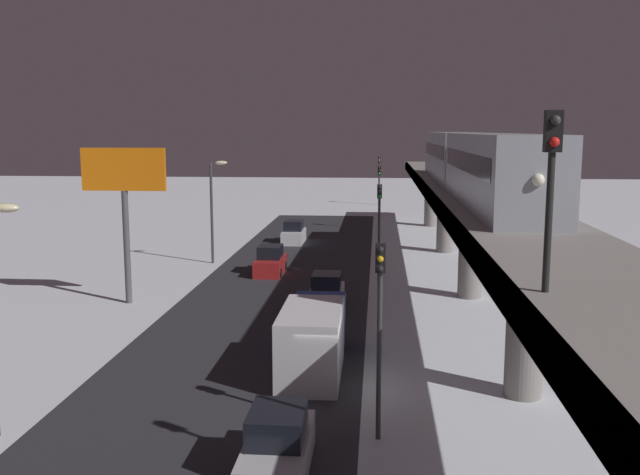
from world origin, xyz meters
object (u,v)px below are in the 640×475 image
traffic_light_far (379,188)px  sedan_red (270,262)px  sedan_white_2 (294,234)px  traffic_light_mid (379,218)px  box_truck (314,337)px  sedan_white (327,294)px  traffic_light_distant (379,173)px  commercial_billboard (124,185)px  sedan_silver (277,449)px  subway_train (470,160)px  rail_signal (551,170)px  traffic_light_near (380,313)px

traffic_light_far → sedan_red: bearing=71.1°
sedan_red → sedan_white_2: same height
traffic_light_mid → box_truck: bearing=81.1°
sedan_white_2 → traffic_light_mid: size_ratio=0.64×
sedan_white → box_truck: bearing=-88.9°
traffic_light_distant → commercial_billboard: bearing=75.3°
sedan_silver → traffic_light_mid: size_ratio=0.68×
subway_train → rail_signal: (1.76, 27.42, 0.95)m
traffic_light_mid → sedan_silver: bearing=83.7°
traffic_light_far → commercial_billboard: bearing=65.0°
traffic_light_far → traffic_light_near: bearing=90.0°
commercial_billboard → sedan_red: bearing=-127.6°
sedan_white → sedan_white_2: same height
subway_train → traffic_light_near: subway_train is taller
sedan_red → sedan_silver: same height
traffic_light_mid → commercial_billboard: (14.38, 7.03, 2.63)m
sedan_silver → traffic_light_far: size_ratio=0.68×
sedan_silver → sedan_white: bearing=90.0°
traffic_light_far → box_truck: bearing=86.2°
sedan_white → traffic_light_near: bearing=-80.1°
traffic_light_near → traffic_light_distant: bearing=-90.0°
sedan_silver → traffic_light_distant: 74.30m
sedan_white_2 → traffic_light_mid: bearing=116.0°
traffic_light_distant → commercial_billboard: (14.38, 54.74, 2.63)m
traffic_light_near → commercial_billboard: commercial_billboard is taller
subway_train → traffic_light_near: size_ratio=5.76×
sedan_white → commercial_billboard: bearing=179.0°
sedan_white → traffic_light_far: 31.41m
sedan_red → commercial_billboard: size_ratio=0.46×
rail_signal → commercial_billboard: rail_signal is taller
sedan_white_2 → sedan_white: bearing=101.5°
sedan_white → sedan_white_2: size_ratio=0.99×
rail_signal → traffic_light_distant: (3.65, -77.38, -4.84)m
sedan_white_2 → box_truck: box_truck is taller
sedan_silver → sedan_white: same height
box_truck → traffic_light_distant: (-2.70, -64.97, 2.85)m
rail_signal → sedan_red: size_ratio=0.97×
subway_train → traffic_light_distant: 50.41m
rail_signal → sedan_red: rail_signal is taller
traffic_light_far → commercial_billboard: size_ratio=0.72×
traffic_light_far → traffic_light_distant: bearing=-90.0°
sedan_white → traffic_light_distant: 55.13m
sedan_red → traffic_light_distant: bearing=-99.3°
sedan_silver → traffic_light_mid: 26.83m
sedan_white → box_truck: size_ratio=0.55×
traffic_light_mid → traffic_light_far: size_ratio=1.00×
subway_train → box_truck: 18.34m
sedan_white_2 → box_truck: bearing=98.4°
subway_train → commercial_billboard: bearing=13.6°
subway_train → traffic_light_distant: (5.41, -49.96, -3.89)m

